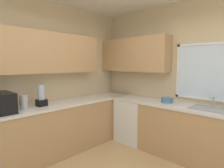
{
  "coord_description": "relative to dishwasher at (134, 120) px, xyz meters",
  "views": [
    {
      "loc": [
        1.37,
        -1.44,
        1.61
      ],
      "look_at": [
        -0.61,
        0.64,
        1.3
      ],
      "focal_mm": 29.64,
      "sensor_mm": 36.0,
      "label": 1
    }
  ],
  "objects": [
    {
      "name": "blender_appliance",
      "position": [
        -0.66,
        -1.67,
        0.64
      ],
      "size": [
        0.15,
        0.15,
        0.36
      ],
      "color": "black",
      "rests_on": "counter_run_left"
    },
    {
      "name": "sink_assembly",
      "position": [
        1.43,
        0.04,
        0.49
      ],
      "size": [
        0.55,
        0.4,
        0.19
      ],
      "color": "#9EA0A5",
      "rests_on": "counter_run_back"
    },
    {
      "name": "counter_run_back",
      "position": [
        1.11,
        0.03,
        0.02
      ],
      "size": [
        2.94,
        0.65,
        0.91
      ],
      "color": "tan",
      "rests_on": "ground_plane"
    },
    {
      "name": "room_shell",
      "position": [
        0.08,
        -1.03,
        1.47
      ],
      "size": [
        3.85,
        4.0,
        2.8
      ],
      "color": "beige",
      "rests_on": "ground_plane"
    },
    {
      "name": "counter_run_left",
      "position": [
        -0.66,
        -1.6,
        0.02
      ],
      "size": [
        0.65,
        3.61,
        0.91
      ],
      "color": "tan",
      "rests_on": "ground_plane"
    },
    {
      "name": "dishwasher",
      "position": [
        0.0,
        0.0,
        0.0
      ],
      "size": [
        0.6,
        0.6,
        0.87
      ],
      "primitive_type": "cube",
      "color": "white",
      "rests_on": "ground_plane"
    },
    {
      "name": "kettle",
      "position": [
        -0.64,
        -1.95,
        0.59
      ],
      "size": [
        0.12,
        0.12,
        0.22
      ],
      "primitive_type": "cylinder",
      "color": "#B7B7BC",
      "rests_on": "counter_run_left"
    },
    {
      "name": "bowl",
      "position": [
        0.72,
        0.03,
        0.52
      ],
      "size": [
        0.21,
        0.21,
        0.09
      ],
      "primitive_type": "cylinder",
      "color": "#4C7099",
      "rests_on": "counter_run_back"
    }
  ]
}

